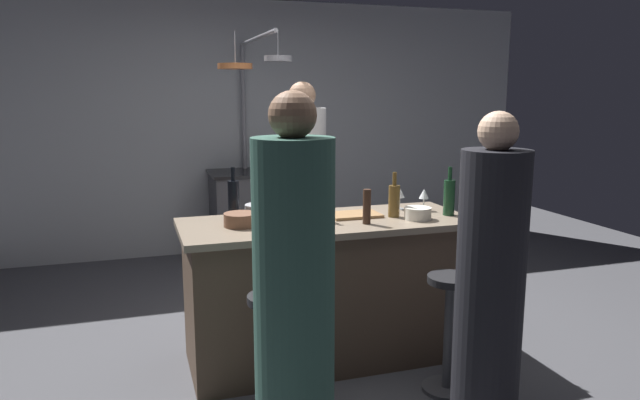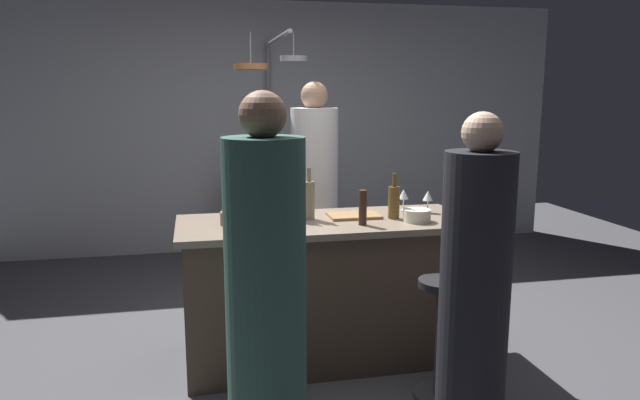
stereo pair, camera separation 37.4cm
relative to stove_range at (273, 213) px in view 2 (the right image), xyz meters
The scene contains 23 objects.
ground_plane 2.49m from the stove_range, 90.00° to the right, with size 9.00×9.00×0.00m, color #4C4C51.
back_wall 0.94m from the stove_range, 90.00° to the left, with size 6.40×0.16×2.60m, color #B2B7BC.
kitchen_island 2.45m from the stove_range, 90.00° to the right, with size 1.80×0.72×0.90m.
stove_range is the anchor object (origin of this frame).
chef 1.44m from the stove_range, 83.76° to the right, with size 0.37×0.37×1.76m.
bar_stool_right 3.11m from the stove_range, 80.55° to the right, with size 0.28×0.28×0.68m.
guest_right 3.47m from the stove_range, 81.36° to the right, with size 0.34×0.34×1.59m.
bar_stool_left 3.11m from the stove_range, 99.18° to the right, with size 0.28×0.28×0.68m.
guest_left 3.49m from the stove_range, 98.08° to the right, with size 0.36×0.36×1.69m.
overhead_pot_rack 1.30m from the stove_range, 99.14° to the right, with size 0.60×1.46×2.17m.
cutting_board 2.44m from the stove_range, 85.23° to the right, with size 0.32×0.22×0.02m, color #997047.
pepper_mill 2.69m from the stove_range, 85.85° to the right, with size 0.05×0.05×0.21m, color #382319.
wine_bottle_dark 2.36m from the stove_range, 103.63° to the right, with size 0.07×0.07×0.32m.
wine_bottle_white 2.47m from the stove_range, 92.19° to the right, with size 0.07×0.07×0.32m.
wine_bottle_amber 2.58m from the stove_range, 80.17° to the right, with size 0.07×0.07×0.29m.
wine_bottle_rose 2.46m from the stove_range, 94.53° to the right, with size 0.07×0.07×0.33m.
wine_bottle_green 2.73m from the stove_range, 72.82° to the right, with size 0.07×0.07×0.31m.
wine_glass_near_left_guest 2.53m from the stove_range, 73.36° to the right, with size 0.07×0.07×0.15m.
wine_glass_by_chef 2.34m from the stove_range, 94.41° to the right, with size 0.07×0.07×0.15m.
wine_glass_near_right_guest 2.41m from the stove_range, 75.93° to the right, with size 0.07×0.07×0.15m.
mixing_bowl_ceramic 2.70m from the stove_range, 78.26° to the right, with size 0.17×0.17×0.08m, color silver.
mixing_bowl_steel 2.33m from the stove_range, 99.24° to the right, with size 0.22×0.22×0.08m, color #B7B7BC.
mixing_bowl_wooden 2.56m from the stove_range, 102.38° to the right, with size 0.20×0.20×0.08m, color brown.
Camera 2 is at (-0.77, -3.46, 1.68)m, focal length 33.07 mm.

